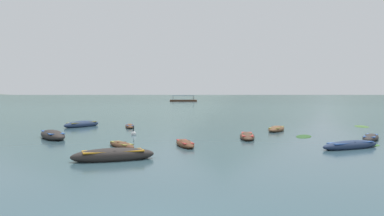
{
  "coord_description": "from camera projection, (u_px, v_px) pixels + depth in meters",
  "views": [
    {
      "loc": [
        0.69,
        -8.46,
        3.12
      ],
      "look_at": [
        3.01,
        40.25,
        1.34
      ],
      "focal_mm": 37.08,
      "sensor_mm": 36.0,
      "label": 1
    }
  ],
  "objects": [
    {
      "name": "weed_patch_0",
      "position": [
        304.0,
        137.0,
        28.7
      ],
      "size": [
        2.01,
        2.83,
        0.14
      ],
      "primitive_type": "ellipsoid",
      "rotation": [
        0.0,
        0.0,
        1.17
      ],
      "color": "#2D5628",
      "rests_on": "ground"
    },
    {
      "name": "rowboat_4",
      "position": [
        247.0,
        136.0,
        27.64
      ],
      "size": [
        1.61,
        4.21,
        0.47
      ],
      "color": "#4C3323",
      "rests_on": "ground"
    },
    {
      "name": "rowboat_3",
      "position": [
        276.0,
        129.0,
        32.98
      ],
      "size": [
        2.54,
        3.56,
        0.53
      ],
      "color": "brown",
      "rests_on": "ground"
    },
    {
      "name": "mountain_2",
      "position": [
        224.0,
        51.0,
        1991.93
      ],
      "size": [
        1314.83,
        1314.83,
        430.74
      ],
      "primitive_type": "cone",
      "color": "slate",
      "rests_on": "ground"
    },
    {
      "name": "rowboat_8",
      "position": [
        130.0,
        126.0,
        36.39
      ],
      "size": [
        1.22,
        3.25,
        0.4
      ],
      "color": "brown",
      "rests_on": "ground"
    },
    {
      "name": "rowboat_5",
      "position": [
        82.0,
        124.0,
        37.24
      ],
      "size": [
        3.36,
        4.22,
        0.7
      ],
      "color": "navy",
      "rests_on": "ground"
    },
    {
      "name": "mountain_3",
      "position": [
        378.0,
        67.0,
        2033.77
      ],
      "size": [
        996.89,
        996.89,
        281.53
      ],
      "primitive_type": "cone",
      "color": "slate",
      "rests_on": "ground"
    },
    {
      "name": "rowboat_0",
      "position": [
        122.0,
        145.0,
        23.11
      ],
      "size": [
        2.22,
        2.99,
        0.38
      ],
      "color": "brown",
      "rests_on": "ground"
    },
    {
      "name": "rowboat_2",
      "position": [
        53.0,
        135.0,
        27.59
      ],
      "size": [
        3.27,
        4.5,
        0.72
      ],
      "color": "#2D2826",
      "rests_on": "ground"
    },
    {
      "name": "ground_plane",
      "position": [
        173.0,
        94.0,
        1505.84
      ],
      "size": [
        6000.0,
        6000.0,
        0.0
      ],
      "primitive_type": "plane",
      "color": "#385660"
    },
    {
      "name": "weed_patch_1",
      "position": [
        362.0,
        127.0,
        37.38
      ],
      "size": [
        1.7,
        2.78,
        0.14
      ],
      "primitive_type": "ellipsoid",
      "rotation": [
        0.0,
        0.0,
        1.37
      ],
      "color": "#477033",
      "rests_on": "ground"
    },
    {
      "name": "rowboat_1",
      "position": [
        371.0,
        137.0,
        26.79
      ],
      "size": [
        2.64,
        3.4,
        0.46
      ],
      "color": "#2D2826",
      "rests_on": "ground"
    },
    {
      "name": "rowboat_7",
      "position": [
        350.0,
        145.0,
        22.54
      ],
      "size": [
        4.21,
        2.63,
        0.56
      ],
      "color": "navy",
      "rests_on": "ground"
    },
    {
      "name": "rowboat_6",
      "position": [
        113.0,
        155.0,
        18.56
      ],
      "size": [
        4.09,
        2.32,
        0.71
      ],
      "color": "#2D2826",
      "rests_on": "ground"
    },
    {
      "name": "rowboat_9",
      "position": [
        185.0,
        144.0,
        23.49
      ],
      "size": [
        1.43,
        3.19,
        0.44
      ],
      "color": "brown",
      "rests_on": "ground"
    },
    {
      "name": "mountain_1",
      "position": [
        77.0,
        48.0,
        1991.18
      ],
      "size": [
        2025.79,
        2025.79,
        462.13
      ],
      "primitive_type": "cone",
      "color": "slate",
      "rests_on": "ground"
    },
    {
      "name": "ferry_0",
      "position": [
        183.0,
        100.0,
        156.12
      ],
      "size": [
        10.59,
        4.2,
        2.54
      ],
      "color": "#4C3323",
      "rests_on": "ground"
    },
    {
      "name": "mooring_buoy",
      "position": [
        134.0,
        134.0,
        29.78
      ],
      "size": [
        0.39,
        0.39,
        0.84
      ],
      "color": "silver",
      "rests_on": "ground"
    },
    {
      "name": "weed_patch_3",
      "position": [
        357.0,
        144.0,
        24.34
      ],
      "size": [
        3.35,
        3.26,
        0.14
      ],
      "primitive_type": "ellipsoid",
      "rotation": [
        0.0,
        0.0,
        0.99
      ],
      "color": "#38662D",
      "rests_on": "ground"
    }
  ]
}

